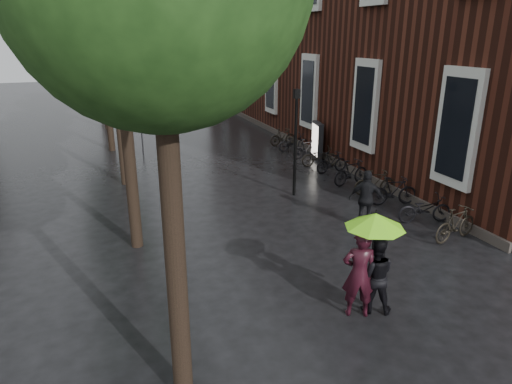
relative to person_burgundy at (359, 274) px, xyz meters
name	(u,v)px	position (x,y,z in m)	size (l,w,h in m)	color
ground	(419,373)	(0.07, -1.96, -0.97)	(120.00, 120.00, 0.00)	black
brick_building	(358,29)	(10.54, 17.51, 5.02)	(10.20, 33.20, 12.00)	#38160F
street_trees	(103,18)	(-3.92, 13.96, 5.36)	(4.33, 34.03, 8.91)	black
person_burgundy	(359,274)	(0.00, 0.00, 0.00)	(0.71, 0.47, 1.95)	black
person_black	(375,275)	(0.41, 0.03, -0.12)	(0.83, 0.64, 1.70)	black
lime_umbrella	(375,221)	(0.22, -0.08, 1.20)	(1.23, 1.23, 1.80)	black
pedestrian_walking	(366,199)	(2.80, 4.02, -0.07)	(1.06, 0.44, 1.81)	black
parked_bicycles	(346,169)	(4.75, 8.43, -0.50)	(1.97, 13.55, 1.03)	black
ad_lightbox	(317,141)	(5.18, 11.89, -0.08)	(0.27, 1.17, 1.77)	black
lamp_post	(296,133)	(1.97, 7.47, 1.39)	(0.20, 0.20, 3.89)	black
cycle_sign	(141,114)	(-2.51, 15.75, 1.05)	(0.16, 0.56, 3.06)	#262628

